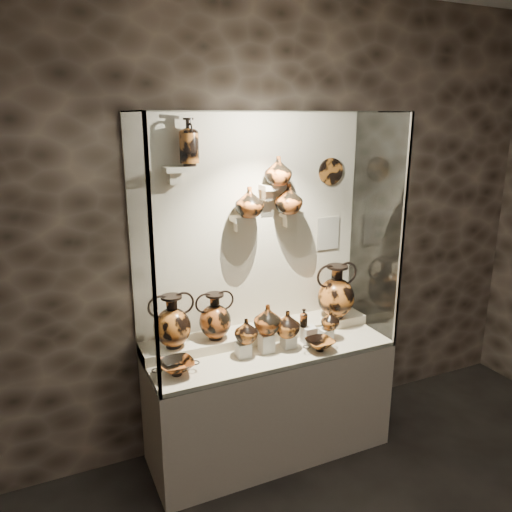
{
  "coord_description": "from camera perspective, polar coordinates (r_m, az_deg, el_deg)",
  "views": [
    {
      "loc": [
        -1.4,
        -0.65,
        2.37
      ],
      "look_at": [
        -0.06,
        2.27,
        1.47
      ],
      "focal_mm": 35.0,
      "sensor_mm": 36.0,
      "label": 1
    }
  ],
  "objects": [
    {
      "name": "lekythos_tall",
      "position": [
        3.19,
        -7.69,
        13.12
      ],
      "size": [
        0.16,
        0.16,
        0.33
      ],
      "primitive_type": null,
      "rotation": [
        0.0,
        0.0,
        0.22
      ],
      "color": "#B25F22",
      "rests_on": "bracket_ul"
    },
    {
      "name": "kylix_right",
      "position": [
        3.47,
        7.28,
        -9.92
      ],
      "size": [
        0.27,
        0.24,
        0.1
      ],
      "primitive_type": null,
      "rotation": [
        0.0,
        0.0,
        0.14
      ],
      "color": "#B25F22",
      "rests_on": "front_tier"
    },
    {
      "name": "pedestal_d",
      "position": [
        3.57,
        6.01,
        -8.93
      ],
      "size": [
        0.09,
        0.09,
        0.12
      ],
      "primitive_type": "cube",
      "color": "beige",
      "rests_on": "front_tier"
    },
    {
      "name": "info_placard",
      "position": [
        3.82,
        8.23,
        2.59
      ],
      "size": [
        0.19,
        0.01,
        0.25
      ],
      "primitive_type": "cube",
      "color": "beige",
      "rests_on": "back_panel"
    },
    {
      "name": "bracket_ul",
      "position": [
        3.2,
        -9.25,
        9.74
      ],
      "size": [
        0.14,
        0.12,
        0.04
      ],
      "primitive_type": "cube",
      "color": "beige",
      "rests_on": "back_panel"
    },
    {
      "name": "amphora_mid",
      "position": [
        3.42,
        -4.72,
        -6.85
      ],
      "size": [
        0.28,
        0.28,
        0.33
      ],
      "primitive_type": null,
      "rotation": [
        0.0,
        0.0,
        0.09
      ],
      "color": "#A44E1D",
      "rests_on": "rear_tier"
    },
    {
      "name": "jug_c",
      "position": [
        3.42,
        3.59,
        -7.73
      ],
      "size": [
        0.19,
        0.19,
        0.18
      ],
      "primitive_type": "imported",
      "rotation": [
        0.0,
        0.0,
        -0.06
      ],
      "color": "#B25F22",
      "rests_on": "pedestal_c"
    },
    {
      "name": "ovoid_vase_b",
      "position": [
        3.42,
        2.55,
        9.7
      ],
      "size": [
        0.24,
        0.24,
        0.19
      ],
      "primitive_type": "imported",
      "rotation": [
        0.0,
        0.0,
        0.38
      ],
      "color": "#A44E1D",
      "rests_on": "bracket_cb"
    },
    {
      "name": "kylix_left",
      "position": [
        3.18,
        -9.08,
        -12.34
      ],
      "size": [
        0.35,
        0.32,
        0.11
      ],
      "primitive_type": null,
      "rotation": [
        0.0,
        0.0,
        0.36
      ],
      "color": "#A44E1D",
      "rests_on": "front_tier"
    },
    {
      "name": "pedestal_e",
      "position": [
        3.64,
        7.92,
        -8.79
      ],
      "size": [
        0.09,
        0.09,
        0.08
      ],
      "primitive_type": "cube",
      "color": "beige",
      "rests_on": "front_tier"
    },
    {
      "name": "wall_back",
      "position": [
        3.53,
        -0.65,
        3.08
      ],
      "size": [
        5.0,
        0.02,
        3.2
      ],
      "primitive_type": "cube",
      "color": "#2C231B",
      "rests_on": "ground"
    },
    {
      "name": "back_panel",
      "position": [
        3.52,
        -0.61,
        3.06
      ],
      "size": [
        1.7,
        0.03,
        1.6
      ],
      "primitive_type": "cube",
      "color": "beige",
      "rests_on": "plinth"
    },
    {
      "name": "glass_top",
      "position": [
        3.15,
        1.77,
        16.15
      ],
      "size": [
        1.7,
        0.6,
        0.01
      ],
      "primitive_type": "cube",
      "color": "white",
      "rests_on": "back_panel"
    },
    {
      "name": "frame_post_right",
      "position": [
        3.47,
        16.39,
        2.22
      ],
      "size": [
        0.02,
        0.02,
        1.6
      ],
      "primitive_type": "cube",
      "color": "gray",
      "rests_on": "plinth"
    },
    {
      "name": "glass_front",
      "position": [
        2.99,
        4.16,
        0.73
      ],
      "size": [
        1.7,
        0.01,
        1.6
      ],
      "primitive_type": "cube",
      "color": "white",
      "rests_on": "plinth"
    },
    {
      "name": "pedestal_c",
      "position": [
        3.5,
        3.71,
        -9.64
      ],
      "size": [
        0.09,
        0.09,
        0.09
      ],
      "primitive_type": "cube",
      "color": "beige",
      "rests_on": "front_tier"
    },
    {
      "name": "jug_a",
      "position": [
        3.31,
        -1.14,
        -8.51
      ],
      "size": [
        0.2,
        0.2,
        0.16
      ],
      "primitive_type": "imported",
      "rotation": [
        0.0,
        0.0,
        0.38
      ],
      "color": "#B25F22",
      "rests_on": "pedestal_a"
    },
    {
      "name": "jug_b",
      "position": [
        3.37,
        1.33,
        -7.18
      ],
      "size": [
        0.22,
        0.22,
        0.2
      ],
      "primitive_type": "imported",
      "rotation": [
        0.0,
        0.0,
        -0.16
      ],
      "color": "#A44E1D",
      "rests_on": "pedestal_b"
    },
    {
      "name": "glass_left",
      "position": [
        2.98,
        -13.1,
        0.3
      ],
      "size": [
        0.01,
        0.6,
        1.6
      ],
      "primitive_type": "cube",
      "color": "white",
      "rests_on": "plinth"
    },
    {
      "name": "rear_tier",
      "position": [
        3.64,
        0.33,
        -8.97
      ],
      "size": [
        1.7,
        0.25,
        0.1
      ],
      "primitive_type": "cube",
      "color": "beige",
      "rests_on": "plinth"
    },
    {
      "name": "amphora_right",
      "position": [
        3.79,
        9.14,
        -4.0
      ],
      "size": [
        0.4,
        0.4,
        0.41
      ],
      "primitive_type": null,
      "rotation": [
        0.0,
        0.0,
        0.24
      ],
      "color": "#B25F22",
      "rests_on": "rear_tier"
    },
    {
      "name": "frame_post_left",
      "position": [
        2.71,
        -11.7,
        -1.17
      ],
      "size": [
        0.02,
        0.02,
        1.6
      ],
      "primitive_type": "cube",
      "color": "gray",
      "rests_on": "plinth"
    },
    {
      "name": "bracket_cc",
      "position": [
        3.56,
        4.01,
        4.8
      ],
      "size": [
        0.14,
        0.12,
        0.04
      ],
      "primitive_type": "cube",
      "color": "beige",
      "rests_on": "back_panel"
    },
    {
      "name": "front_tier",
      "position": [
        3.52,
        1.55,
        -10.57
      ],
      "size": [
        1.68,
        0.58,
        0.03
      ],
      "primitive_type": "cube",
      "color": "beige",
      "rests_on": "plinth"
    },
    {
      "name": "pedestal_b",
      "position": [
        3.42,
        1.17,
        -9.86
      ],
      "size": [
        0.09,
        0.09,
        0.13
      ],
      "primitive_type": "cube",
      "color": "beige",
      "rests_on": "front_tier"
    },
    {
      "name": "wall_plate",
      "position": [
        3.74,
        8.52,
        9.54
      ],
      "size": [
        0.2,
        0.02,
        0.2
      ],
      "primitive_type": "cylinder",
      "rotation": [
        1.57,
        0.0,
        0.0
      ],
      "color": "#93521C",
      "rests_on": "back_panel"
    },
    {
      "name": "jug_e",
      "position": [
        3.6,
        8.46,
        -7.23
      ],
      "size": [
        0.16,
        0.16,
        0.14
      ],
      "primitive_type": "imported",
      "rotation": [
        0.0,
        0.0,
        -0.28
      ],
      "color": "#B25F22",
      "rests_on": "pedestal_e"
    },
    {
      "name": "bracket_cb",
      "position": [
        3.44,
        1.42,
        7.84
      ],
      "size": [
        0.1,
        0.12,
        0.04
      ],
      "primitive_type": "cube",
      "color": "beige",
      "rests_on": "back_panel"
    },
    {
      "name": "plinth",
      "position": [
        3.72,
        1.5,
        -16.31
      ],
      "size": [
        1.7,
        0.6,
        0.8
      ],
      "primitive_type": "cube",
      "color": "beige",
      "rests_on": "floor"
    },
    {
      "name": "bracket_ca",
      "position": [
        3.4,
        -1.65,
        4.3
      ],
      "size": [
        0.14,
        0.12,
        0.04
      ],
      "primitive_type": "cube",
      "color": "beige",
      "rests_on": "back_panel"
    },
    {
      "name": "amphora_left",
      "position": [
        3.33,
        -9.54,
        -7.35
      ],
      "size": [
        0.37,
        0.37,
        0.36
      ],
      "primitive_type": null,
      "rotation": [
        0.0,
        0.0,
        -0.37
      ],
      "color": "#B25F22",
      "rests_on": "rear_tier"
    },
    {
      "name": "glass_right",
      "position": [
        3.69,
        13.54,
        3.2
      ],
      "size": [
        0.01,
        0.6,
        1.6
      ],
      "primitive_type": "cube",
      "color": "white",
      "rests_on": "plinth"
    },
    {
      "name": "ovoid_vase_a",
      "position": [
        3.35,
        -0.77,
        6.21
      ],
      "size": [
        0.24,
        0.24,
        0.2
      ],
      "primitive_type": "imported",
      "rotation": [
        0.0,
        0.0,
        0.29
      ],
      "color": "#A44E1D",
      "rests_on": "bracket_ca"
    },
    {
      "name": "lekythos_small",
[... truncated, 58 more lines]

